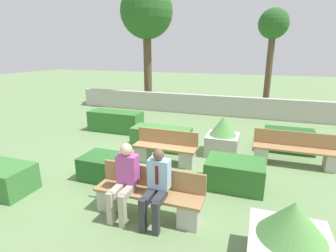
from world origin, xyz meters
The scene contains 16 objects.
ground_plane centered at (0.00, 0.00, 0.00)m, with size 60.00×60.00×0.00m, color #6B8956.
perimeter_wall centered at (0.00, 6.03, 0.47)m, with size 12.99×0.30×0.94m.
bench_front centered at (0.89, -2.34, 0.35)m, with size 2.05×0.49×0.88m.
bench_left_side centered at (0.36, 0.00, 0.34)m, with size 1.74×0.48×0.88m.
bench_right_side centered at (3.71, 1.00, 0.36)m, with size 2.19×0.48×0.88m.
person_seated_man centered at (1.11, -2.49, 0.75)m, with size 0.38×0.63×1.35m.
person_seated_woman centered at (0.49, -2.49, 0.77)m, with size 0.38×0.63×1.37m.
hedge_block_near_left centered at (2.29, -0.73, 0.31)m, with size 1.27×0.89×0.62m.
hedge_block_near_right centered at (-2.44, 2.16, 0.38)m, with size 2.04×0.76×0.77m.
hedge_block_mid_left centered at (-0.68, -1.31, 0.28)m, with size 1.12×0.83×0.55m.
hedge_block_far_left centered at (-0.13, 0.99, 0.33)m, with size 1.83×0.76×0.67m.
hedge_block_far_right centered at (3.63, 2.15, 0.32)m, with size 1.43×0.87×0.64m.
planter_corner_left centered at (3.22, -2.92, 0.49)m, with size 1.08×1.08×1.08m.
planter_corner_right centered at (1.74, 1.15, 0.53)m, with size 0.92×0.92×1.15m.
tree_leftmost centered at (-3.33, 7.34, 4.84)m, with size 2.76×2.76×6.32m.
tree_center_left centered at (2.96, 6.99, 3.87)m, with size 1.33×1.33×4.80m.
Camera 1 is at (2.65, -6.28, 2.96)m, focal length 28.00 mm.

